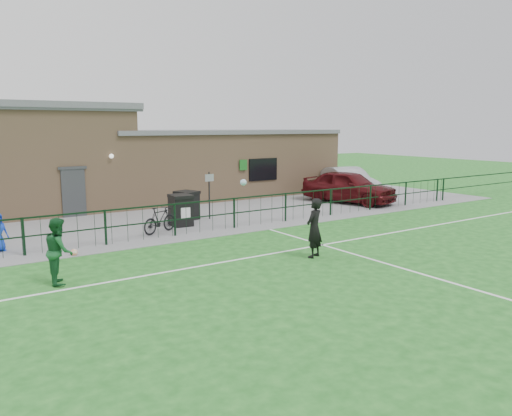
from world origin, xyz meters
TOP-DOWN VIEW (x-y plane):
  - ground at (0.00, 0.00)m, footprint 90.00×90.00m
  - paving_strip at (0.00, 13.50)m, footprint 34.00×13.00m
  - pitch_line_touch at (0.00, 7.80)m, footprint 28.00×0.10m
  - pitch_line_mid at (0.00, 4.00)m, footprint 28.00×0.10m
  - pitch_line_perp at (2.00, 0.00)m, footprint 0.10×16.00m
  - perimeter_fence at (0.00, 8.00)m, footprint 28.00×0.10m
  - wheelie_bin_left at (-0.52, 9.56)m, footprint 0.83×0.92m
  - wheelie_bin_right at (0.27, 10.63)m, footprint 0.98×1.04m
  - sign_post at (1.11, 10.18)m, footprint 0.07×0.07m
  - car_maroon at (9.28, 10.23)m, footprint 3.25×5.24m
  - car_silver at (10.94, 12.04)m, footprint 3.00×5.16m
  - bicycle_d at (-1.77, 8.71)m, footprint 1.68×1.06m
  - goalkeeper_kick at (0.73, 3.03)m, footprint 1.09×3.46m
  - outfield_player at (-6.22, 4.61)m, footprint 0.77×0.91m
  - ball_ground at (-5.25, 7.17)m, footprint 0.22×0.22m
  - clubhouse at (-0.88, 16.50)m, footprint 24.25×5.40m

SIDE VIEW (x-z plane):
  - ground at x=0.00m, z-range 0.00..0.00m
  - pitch_line_touch at x=0.00m, z-range 0.00..0.01m
  - pitch_line_mid at x=0.00m, z-range 0.00..0.01m
  - pitch_line_perp at x=2.00m, z-range 0.00..0.01m
  - paving_strip at x=0.00m, z-range 0.00..0.02m
  - ball_ground at x=-5.25m, z-range 0.00..0.22m
  - bicycle_d at x=-1.77m, z-range 0.02..1.00m
  - wheelie_bin_right at x=0.27m, z-range 0.02..1.14m
  - wheelie_bin_left at x=-0.52m, z-range 0.02..1.17m
  - perimeter_fence at x=0.00m, z-range 0.00..1.20m
  - car_silver at x=10.94m, z-range 0.02..1.63m
  - outfield_player at x=-6.22m, z-range 0.00..1.68m
  - car_maroon at x=9.28m, z-range 0.02..1.69m
  - goalkeeper_kick at x=0.73m, z-range -0.15..2.00m
  - sign_post at x=1.11m, z-range 0.02..2.02m
  - clubhouse at x=-0.88m, z-range -0.26..4.70m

